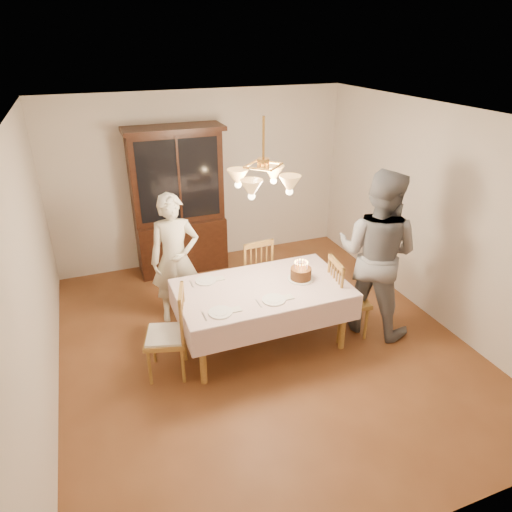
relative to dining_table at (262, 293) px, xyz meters
name	(u,v)px	position (x,y,z in m)	size (l,w,h in m)	color
ground	(262,342)	(0.00, 0.00, -0.68)	(5.00, 5.00, 0.00)	brown
room_shell	(263,218)	(0.00, 0.00, 0.90)	(5.00, 5.00, 5.00)	white
dining_table	(262,293)	(0.00, 0.00, 0.00)	(1.90, 1.10, 0.76)	brown
china_hutch	(179,204)	(-0.43, 2.25, 0.36)	(1.38, 0.54, 2.16)	black
chair_far_side	(252,276)	(0.19, 0.82, -0.24)	(0.48, 0.47, 1.00)	brown
chair_left_end	(167,337)	(-1.12, -0.12, -0.23)	(0.53, 0.54, 1.00)	brown
chair_right_end	(347,301)	(1.01, -0.17, -0.24)	(0.47, 0.49, 1.00)	brown
elderly_woman	(175,259)	(-0.79, 0.90, 0.14)	(0.60, 0.39, 1.65)	#EBE3C7
adult_in_grey	(376,254)	(1.37, -0.14, 0.32)	(0.97, 0.76, 2.00)	slate
birthday_cake	(301,274)	(0.47, 0.01, 0.14)	(0.30, 0.30, 0.23)	white
place_setting_near_left	(222,312)	(-0.58, -0.34, 0.08)	(0.39, 0.25, 0.02)	white
place_setting_near_right	(275,300)	(0.02, -0.31, 0.08)	(0.40, 0.25, 0.02)	white
place_setting_far_left	(207,281)	(-0.54, 0.35, 0.08)	(0.39, 0.24, 0.02)	white
chandelier	(263,181)	(0.00, 0.00, 1.29)	(0.62, 0.62, 0.73)	#BF8C3F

